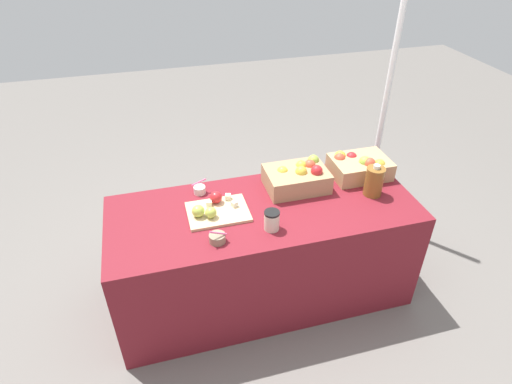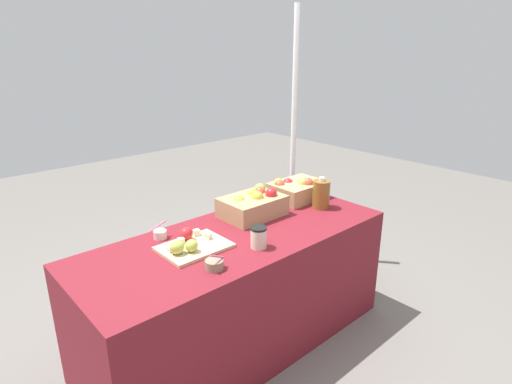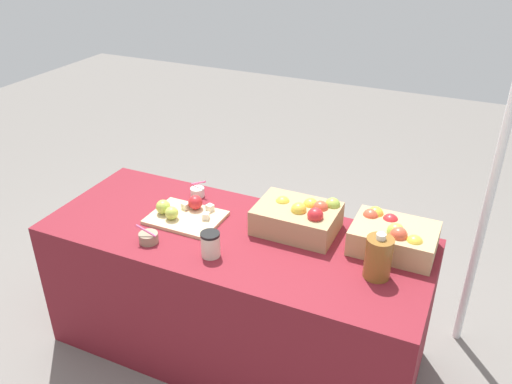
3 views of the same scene
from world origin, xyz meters
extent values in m
plane|color=slate|center=(0.00, 0.00, 0.00)|extent=(10.00, 10.00, 0.00)
cube|color=maroon|center=(0.00, 0.00, 0.37)|extent=(1.90, 0.76, 0.74)
cube|color=tan|center=(0.73, 0.19, 0.80)|extent=(0.38, 0.28, 0.12)
sphere|color=#D14C33|center=(0.60, 0.25, 0.85)|extent=(0.08, 0.08, 0.08)
sphere|color=#99B742|center=(0.74, 0.15, 0.86)|extent=(0.08, 0.08, 0.08)
sphere|color=gold|center=(0.62, 0.28, 0.85)|extent=(0.08, 0.08, 0.08)
sphere|color=red|center=(0.69, 0.26, 0.84)|extent=(0.08, 0.08, 0.08)
sphere|color=#D14C33|center=(0.76, 0.12, 0.86)|extent=(0.08, 0.08, 0.08)
sphere|color=gold|center=(0.83, 0.12, 0.85)|extent=(0.08, 0.08, 0.08)
cube|color=tan|center=(0.26, 0.16, 0.80)|extent=(0.39, 0.28, 0.13)
sphere|color=#99B742|center=(0.41, 0.25, 0.87)|extent=(0.08, 0.08, 0.08)
sphere|color=gold|center=(0.31, 0.22, 0.86)|extent=(0.08, 0.08, 0.08)
sphere|color=#D14C33|center=(0.37, 0.20, 0.87)|extent=(0.08, 0.08, 0.08)
sphere|color=gold|center=(0.18, 0.19, 0.85)|extent=(0.08, 0.08, 0.08)
sphere|color=gold|center=(0.28, 0.13, 0.87)|extent=(0.08, 0.08, 0.08)
sphere|color=red|center=(0.38, 0.10, 0.88)|extent=(0.08, 0.08, 0.08)
cube|color=#D1B284|center=(-0.28, 0.02, 0.75)|extent=(0.36, 0.27, 0.02)
sphere|color=red|center=(-0.28, 0.11, 0.80)|extent=(0.08, 0.08, 0.08)
cube|color=beige|center=(-0.18, 0.04, 0.77)|extent=(0.04, 0.04, 0.03)
cube|color=beige|center=(-0.32, 0.09, 0.77)|extent=(0.04, 0.04, 0.03)
cube|color=beige|center=(-0.20, 0.12, 0.77)|extent=(0.04, 0.04, 0.03)
sphere|color=#B2C64C|center=(-0.40, 0.00, 0.79)|extent=(0.07, 0.07, 0.07)
cube|color=beige|center=(-0.42, 0.04, 0.77)|extent=(0.03, 0.03, 0.03)
sphere|color=#B2C64C|center=(-0.33, -0.03, 0.79)|extent=(0.07, 0.07, 0.07)
cylinder|color=silver|center=(-0.35, 0.26, 0.76)|extent=(0.08, 0.08, 0.05)
cylinder|color=#EA598C|center=(-0.35, 0.28, 0.81)|extent=(0.10, 0.02, 0.05)
cylinder|color=gray|center=(-0.33, -0.23, 0.76)|extent=(0.09, 0.09, 0.05)
cylinder|color=#EA598C|center=(-0.33, -0.25, 0.81)|extent=(0.10, 0.03, 0.06)
cylinder|color=brown|center=(0.71, -0.04, 0.84)|extent=(0.12, 0.12, 0.19)
cylinder|color=silver|center=(0.71, -0.04, 0.94)|extent=(0.04, 0.04, 0.02)
cylinder|color=beige|center=(-0.01, -0.20, 0.79)|extent=(0.09, 0.09, 0.11)
cylinder|color=black|center=(-0.01, -0.20, 0.85)|extent=(0.09, 0.09, 0.01)
cylinder|color=white|center=(1.10, 0.59, 1.05)|extent=(0.04, 0.04, 2.09)
camera|label=1|loc=(-0.60, -2.00, 2.31)|focal=29.93mm
camera|label=2|loc=(-1.39, -1.71, 1.76)|focal=29.11mm
camera|label=3|loc=(1.00, -1.92, 2.14)|focal=37.00mm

